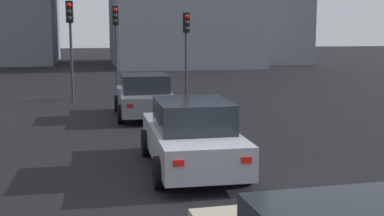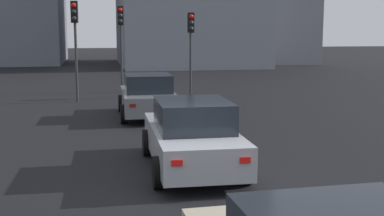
{
  "view_description": "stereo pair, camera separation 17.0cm",
  "coord_description": "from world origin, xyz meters",
  "views": [
    {
      "loc": [
        -8.79,
        2.08,
        3.04
      ],
      "look_at": [
        1.43,
        -0.02,
        1.44
      ],
      "focal_mm": 47.76,
      "sensor_mm": 36.0,
      "label": 1
    },
    {
      "loc": [
        -8.82,
        1.91,
        3.04
      ],
      "look_at": [
        1.43,
        -0.02,
        1.44
      ],
      "focal_mm": 47.76,
      "sensor_mm": 36.0,
      "label": 2
    }
  ],
  "objects": [
    {
      "name": "ground_plane",
      "position": [
        0.0,
        0.0,
        -0.1
      ],
      "size": [
        160.0,
        160.0,
        0.2
      ],
      "primitive_type": "cube",
      "color": "black"
    },
    {
      "name": "car_grey_lead",
      "position": [
        8.94,
        0.15,
        0.73
      ],
      "size": [
        4.09,
        2.04,
        1.52
      ],
      "rotation": [
        0.0,
        0.0,
        -0.02
      ],
      "color": "slate",
      "rests_on": "ground_plane"
    },
    {
      "name": "car_silver_second",
      "position": [
        1.93,
        -0.11,
        0.74
      ],
      "size": [
        4.37,
        2.01,
        1.55
      ],
      "rotation": [
        0.0,
        0.0,
        -0.02
      ],
      "color": "#A8AAB2",
      "rests_on": "ground_plane"
    },
    {
      "name": "traffic_light_near_left",
      "position": [
        16.27,
        0.69,
        3.0
      ],
      "size": [
        0.32,
        0.3,
        4.17
      ],
      "rotation": [
        0.0,
        0.0,
        3.04
      ],
      "color": "#2D2D30",
      "rests_on": "ground_plane"
    },
    {
      "name": "traffic_light_near_right",
      "position": [
        14.19,
        -2.37,
        2.75
      ],
      "size": [
        0.32,
        0.28,
        3.81
      ],
      "rotation": [
        0.0,
        0.0,
        3.16
      ],
      "color": "#2D2D30",
      "rests_on": "ground_plane"
    },
    {
      "name": "traffic_light_far_left",
      "position": [
        13.2,
        2.74,
        3.03
      ],
      "size": [
        0.33,
        0.31,
        4.23
      ],
      "rotation": [
        0.0,
        0.0,
        3.0
      ],
      "color": "#2D2D30",
      "rests_on": "ground_plane"
    },
    {
      "name": "building_facade_left",
      "position": [
        37.77,
        -14.0,
        4.74
      ],
      "size": [
        9.16,
        7.21,
        9.48
      ],
      "primitive_type": "cube",
      "color": "slate",
      "rests_on": "ground_plane"
    }
  ]
}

